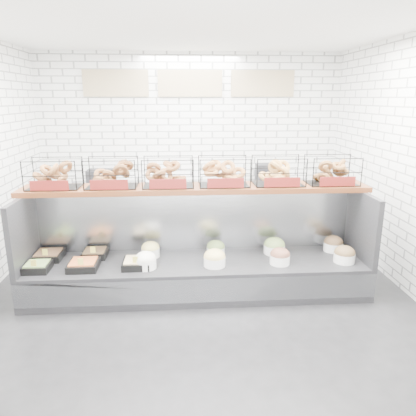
{
  "coord_description": "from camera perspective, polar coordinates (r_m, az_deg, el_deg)",
  "views": [
    {
      "loc": [
        -0.19,
        -4.2,
        2.27
      ],
      "look_at": [
        0.14,
        0.45,
        1.0
      ],
      "focal_mm": 35.0,
      "sensor_mm": 36.0,
      "label": 1
    }
  ],
  "objects": [
    {
      "name": "ground",
      "position": [
        4.78,
        -1.29,
        -13.15
      ],
      "size": [
        5.5,
        5.5,
        0.0
      ],
      "primitive_type": "plane",
      "color": "black",
      "rests_on": "ground"
    },
    {
      "name": "room_shell",
      "position": [
        4.81,
        -1.79,
        12.69
      ],
      "size": [
        5.02,
        5.51,
        3.01
      ],
      "color": "white",
      "rests_on": "ground"
    },
    {
      "name": "display_case",
      "position": [
        4.94,
        -1.45,
        -7.91
      ],
      "size": [
        4.0,
        0.9,
        1.2
      ],
      "color": "black",
      "rests_on": "ground"
    },
    {
      "name": "bagel_shelf",
      "position": [
        4.8,
        -1.76,
        4.64
      ],
      "size": [
        4.1,
        0.5,
        0.4
      ],
      "color": "#48200F",
      "rests_on": "display_case"
    },
    {
      "name": "prep_counter",
      "position": [
        6.87,
        -2.35,
        0.02
      ],
      "size": [
        4.0,
        0.6,
        1.2
      ],
      "color": "#93969B",
      "rests_on": "ground"
    }
  ]
}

